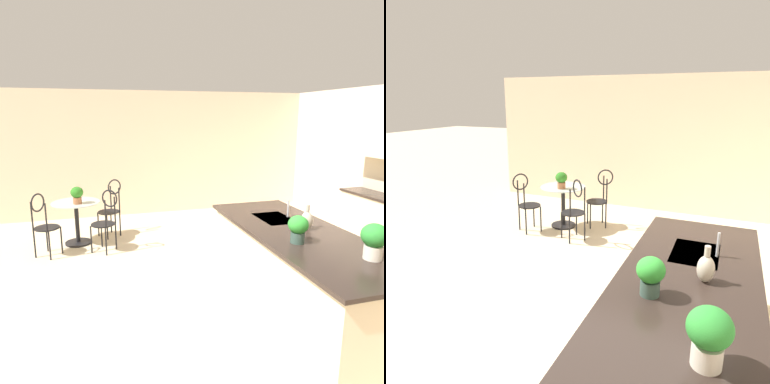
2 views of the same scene
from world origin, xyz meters
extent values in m
plane|color=beige|center=(0.00, 0.00, 0.00)|extent=(40.00, 40.00, 0.00)
cube|color=beige|center=(-4.26, 0.00, 1.35)|extent=(0.12, 7.80, 2.70)
cube|color=beige|center=(0.30, 0.85, 0.44)|extent=(2.70, 0.96, 0.88)
cube|color=#2D231E|center=(0.30, 0.85, 0.90)|extent=(2.80, 1.06, 0.04)
cube|color=#B2B5BA|center=(-0.25, 0.85, 0.91)|extent=(0.56, 0.40, 0.03)
cylinder|color=black|center=(-2.58, -1.62, 0.01)|extent=(0.44, 0.44, 0.03)
cylinder|color=black|center=(-2.58, -1.62, 0.38)|extent=(0.07, 0.07, 0.69)
cylinder|color=#B2C6C1|center=(-2.58, -1.62, 0.73)|extent=(0.80, 0.80, 0.01)
cylinder|color=black|center=(-2.64, -1.12, 0.23)|extent=(0.03, 0.03, 0.45)
cylinder|color=black|center=(-2.88, -1.27, 0.23)|extent=(0.03, 0.03, 0.45)
cylinder|color=black|center=(-2.79, -0.88, 0.23)|extent=(0.03, 0.03, 0.45)
cylinder|color=black|center=(-3.03, -1.03, 0.23)|extent=(0.03, 0.03, 0.45)
cylinder|color=black|center=(-2.83, -1.07, 0.46)|extent=(0.52, 0.52, 0.02)
cylinder|color=black|center=(-2.80, -0.88, 0.68)|extent=(0.03, 0.03, 0.45)
cylinder|color=black|center=(-3.02, -1.02, 0.68)|extent=(0.03, 0.03, 0.45)
torus|color=black|center=(-2.91, -0.95, 0.90)|extent=(0.17, 0.25, 0.28)
cylinder|color=black|center=(-2.33, -2.09, 0.23)|extent=(0.03, 0.03, 0.45)
cylinder|color=black|center=(-2.18, -1.86, 0.23)|extent=(0.03, 0.03, 0.45)
cylinder|color=black|center=(-2.10, -2.24, 0.23)|extent=(0.03, 0.03, 0.45)
cylinder|color=black|center=(-1.95, -2.01, 0.23)|extent=(0.03, 0.03, 0.45)
cylinder|color=black|center=(-2.14, -2.05, 0.46)|extent=(0.53, 0.53, 0.02)
cylinder|color=black|center=(-2.09, -2.24, 0.68)|extent=(0.03, 0.03, 0.45)
cylinder|color=black|center=(-1.94, -2.02, 0.68)|extent=(0.03, 0.03, 0.45)
torus|color=black|center=(-2.02, -2.13, 0.90)|extent=(0.25, 0.18, 0.28)
cylinder|color=black|center=(-2.06, -1.40, 0.23)|extent=(0.03, 0.03, 0.45)
cylinder|color=black|center=(-2.29, -1.23, 0.23)|extent=(0.03, 0.03, 0.45)
cylinder|color=black|center=(-1.90, -1.17, 0.23)|extent=(0.03, 0.03, 0.45)
cylinder|color=black|center=(-2.12, -1.00, 0.23)|extent=(0.03, 0.03, 0.45)
cylinder|color=black|center=(-2.09, -1.20, 0.46)|extent=(0.53, 0.53, 0.02)
cylinder|color=black|center=(-1.90, -1.16, 0.68)|extent=(0.03, 0.03, 0.45)
cylinder|color=black|center=(-2.11, -1.00, 0.68)|extent=(0.03, 0.03, 0.45)
torus|color=black|center=(-2.00, -1.08, 0.90)|extent=(0.19, 0.24, 0.28)
cylinder|color=#B2B5BA|center=(-0.25, 1.03, 1.03)|extent=(0.02, 0.02, 0.22)
cylinder|color=#9E603D|center=(-2.45, -1.58, 0.80)|extent=(0.14, 0.14, 0.11)
ellipsoid|color=#2B7320|center=(-2.45, -1.58, 0.94)|extent=(0.21, 0.21, 0.19)
cylinder|color=#385147|center=(0.60, 0.63, 0.97)|extent=(0.14, 0.14, 0.11)
ellipsoid|color=green|center=(0.60, 0.63, 1.11)|extent=(0.20, 0.20, 0.18)
cylinder|color=beige|center=(1.15, 1.05, 0.98)|extent=(0.16, 0.16, 0.13)
ellipsoid|color=#2A8631|center=(1.15, 1.05, 1.14)|extent=(0.23, 0.23, 0.21)
ellipsoid|color=#BCB29E|center=(0.25, 0.97, 1.02)|extent=(0.13, 0.13, 0.21)
cylinder|color=#BCB29E|center=(0.25, 0.97, 1.17)|extent=(0.04, 0.04, 0.08)
camera|label=1|loc=(3.56, -1.32, 2.18)|focal=33.08mm
camera|label=2|loc=(2.80, 1.06, 2.26)|focal=32.80mm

